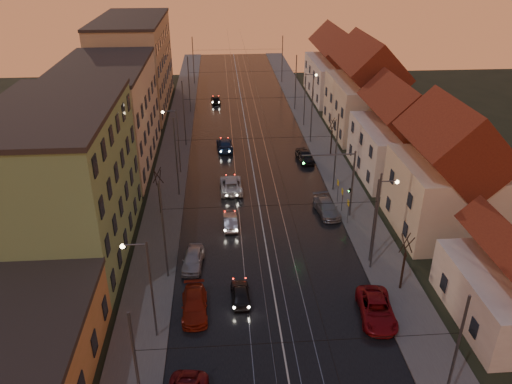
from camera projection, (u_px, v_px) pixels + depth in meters
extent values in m
plane|color=black|center=(284.00, 351.00, 34.24)|extent=(160.00, 160.00, 0.00)
cube|color=black|center=(248.00, 141.00, 69.83)|extent=(16.00, 120.00, 0.04)
cube|color=#4C4C4C|center=(176.00, 143.00, 69.14)|extent=(4.00, 120.00, 0.15)
cube|color=#4C4C4C|center=(319.00, 139.00, 70.47)|extent=(4.00, 120.00, 0.15)
cube|color=gray|center=(233.00, 142.00, 69.67)|extent=(0.06, 120.00, 0.03)
cube|color=gray|center=(243.00, 141.00, 69.77)|extent=(0.06, 120.00, 0.03)
cube|color=gray|center=(254.00, 141.00, 69.87)|extent=(0.06, 120.00, 0.03)
cube|color=gray|center=(264.00, 141.00, 69.96)|extent=(0.06, 120.00, 0.03)
cube|color=#A27941|center=(3.00, 363.00, 30.28)|extent=(10.00, 14.00, 4.50)
cube|color=#6F945E|center=(62.00, 185.00, 42.60)|extent=(10.00, 18.00, 13.00)
cube|color=beige|center=(107.00, 117.00, 60.63)|extent=(10.00, 20.00, 12.00)
cube|color=tan|center=(135.00, 65.00, 81.54)|extent=(10.00, 24.00, 14.00)
cube|color=beige|center=(443.00, 197.00, 47.14)|extent=(8.50, 10.00, 7.00)
pyramid|color=#561E13|center=(453.00, 143.00, 44.71)|extent=(8.67, 10.20, 3.80)
cube|color=silver|center=(398.00, 150.00, 58.94)|extent=(9.00, 12.00, 6.00)
pyramid|color=#561E13|center=(403.00, 113.00, 56.86)|extent=(9.18, 12.24, 3.20)
cube|color=beige|center=(364.00, 107.00, 71.95)|extent=(9.00, 14.00, 7.50)
pyramid|color=#561E13|center=(368.00, 66.00, 69.36)|extent=(9.18, 14.28, 4.00)
cube|color=silver|center=(337.00, 79.00, 88.20)|extent=(9.00, 16.00, 6.50)
pyramid|color=#561E13|center=(339.00, 50.00, 85.94)|extent=(9.18, 16.32, 3.50)
cylinder|color=#595B60|center=(138.00, 379.00, 26.30)|extent=(0.16, 0.16, 9.00)
cylinder|color=#595B60|center=(454.00, 361.00, 27.44)|extent=(0.16, 0.16, 9.00)
cylinder|color=#595B60|center=(164.00, 231.00, 39.65)|extent=(0.16, 0.16, 9.00)
cylinder|color=#595B60|center=(376.00, 223.00, 40.79)|extent=(0.16, 0.16, 9.00)
cylinder|color=#595B60|center=(176.00, 158.00, 53.00)|extent=(0.16, 0.16, 9.00)
cylinder|color=#595B60|center=(336.00, 153.00, 54.14)|extent=(0.16, 0.16, 9.00)
cylinder|color=#595B60|center=(184.00, 114.00, 66.35)|extent=(0.16, 0.16, 9.00)
cylinder|color=#595B60|center=(312.00, 111.00, 67.49)|extent=(0.16, 0.16, 9.00)
cylinder|color=#595B60|center=(189.00, 85.00, 79.70)|extent=(0.16, 0.16, 9.00)
cylinder|color=#595B60|center=(296.00, 83.00, 80.84)|extent=(0.16, 0.16, 9.00)
cylinder|color=#595B60|center=(193.00, 61.00, 95.72)|extent=(0.16, 0.16, 9.00)
cylinder|color=#595B60|center=(282.00, 59.00, 96.86)|extent=(0.16, 0.16, 9.00)
cylinder|color=#595B60|center=(152.00, 292.00, 33.63)|extent=(0.14, 0.14, 8.00)
cylinder|color=#595B60|center=(134.00, 245.00, 31.86)|extent=(1.60, 0.10, 0.10)
sphere|color=#FFD88C|center=(122.00, 246.00, 31.86)|extent=(0.32, 0.32, 0.32)
cylinder|color=#595B60|center=(374.00, 222.00, 41.92)|extent=(0.14, 0.14, 8.00)
cylinder|color=#595B60|center=(389.00, 181.00, 40.26)|extent=(1.60, 0.10, 0.10)
sphere|color=#FFD88C|center=(397.00, 182.00, 40.36)|extent=(0.32, 0.32, 0.32)
cylinder|color=#595B60|center=(178.00, 142.00, 58.55)|extent=(0.14, 0.14, 8.00)
cylinder|color=#595B60|center=(169.00, 111.00, 56.78)|extent=(1.60, 0.10, 0.10)
sphere|color=#FFD88C|center=(163.00, 112.00, 56.78)|extent=(0.32, 0.32, 0.32)
cylinder|color=#595B60|center=(305.00, 100.00, 73.96)|extent=(0.14, 0.14, 8.00)
cylinder|color=#595B60|center=(311.00, 74.00, 72.30)|extent=(1.60, 0.10, 0.10)
sphere|color=#FFD88C|center=(316.00, 75.00, 72.39)|extent=(0.32, 0.32, 0.32)
cylinder|color=#595B60|center=(352.00, 185.00, 49.24)|extent=(0.20, 0.20, 7.20)
cylinder|color=#595B60|center=(329.00, 155.00, 47.58)|extent=(5.20, 0.14, 0.14)
imported|color=black|center=(303.00, 161.00, 47.69)|extent=(0.15, 0.18, 0.90)
sphere|color=#19FF3F|center=(304.00, 163.00, 47.65)|extent=(0.20, 0.20, 0.20)
cylinder|color=black|center=(160.00, 199.00, 50.57)|extent=(0.18, 0.18, 3.50)
cylinder|color=black|center=(160.00, 176.00, 49.51)|extent=(0.37, 0.92, 1.61)
cylinder|color=black|center=(157.00, 175.00, 49.63)|extent=(0.91, 0.40, 1.61)
cylinder|color=black|center=(155.00, 176.00, 49.33)|extent=(0.37, 0.92, 1.61)
cylinder|color=black|center=(159.00, 177.00, 49.24)|extent=(0.84, 0.54, 1.62)
cylinder|color=black|center=(403.00, 271.00, 39.47)|extent=(0.18, 0.18, 3.50)
cylinder|color=black|center=(410.00, 244.00, 38.41)|extent=(0.37, 0.92, 1.61)
cylinder|color=black|center=(405.00, 243.00, 38.52)|extent=(0.91, 0.40, 1.61)
cylinder|color=black|center=(404.00, 245.00, 38.23)|extent=(0.37, 0.92, 1.61)
cylinder|color=black|center=(409.00, 246.00, 38.14)|extent=(0.84, 0.54, 1.62)
cylinder|color=black|center=(331.00, 143.00, 64.40)|extent=(0.18, 0.18, 3.50)
cylinder|color=black|center=(334.00, 124.00, 63.35)|extent=(0.37, 0.92, 1.61)
cylinder|color=black|center=(332.00, 124.00, 63.46)|extent=(0.91, 0.40, 1.61)
cylinder|color=black|center=(331.00, 125.00, 63.16)|extent=(0.37, 0.92, 1.61)
cylinder|color=black|center=(334.00, 125.00, 63.07)|extent=(0.84, 0.54, 1.62)
imported|color=black|center=(240.00, 293.00, 38.81)|extent=(1.54, 3.64, 1.23)
imported|color=gray|center=(230.00, 221.00, 48.78)|extent=(1.41, 3.73, 1.22)
imported|color=silver|center=(231.00, 184.00, 55.88)|extent=(2.55, 5.32, 1.46)
imported|color=navy|center=(225.00, 144.00, 66.89)|extent=(2.34, 5.10, 1.44)
imported|color=black|center=(216.00, 100.00, 86.02)|extent=(1.75, 3.82, 1.27)
imported|color=maroon|center=(195.00, 305.00, 37.48)|extent=(2.08, 4.76, 1.36)
imported|color=#A3A3A8|center=(193.00, 259.00, 42.83)|extent=(2.07, 4.34, 1.43)
imported|color=maroon|center=(376.00, 309.00, 36.97)|extent=(2.95, 5.49, 1.47)
imported|color=gray|center=(327.00, 207.00, 51.15)|extent=(2.48, 4.97, 1.39)
imported|color=black|center=(305.00, 156.00, 63.22)|extent=(2.19, 4.47, 1.47)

